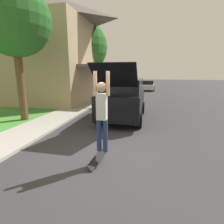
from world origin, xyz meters
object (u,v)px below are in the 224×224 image
object	(u,v)px
lawn_tree_near	(14,20)
car_down_street	(147,85)
suv_parked	(124,97)
lawn_tree_far	(81,47)
skateboarder	(102,111)
skateboard	(97,159)

from	to	relation	value
lawn_tree_near	car_down_street	size ratio (longest dim) A/B	1.50
suv_parked	lawn_tree_far	bearing A→B (deg)	125.58
suv_parked	car_down_street	bearing A→B (deg)	86.54
skateboarder	lawn_tree_far	bearing A→B (deg)	113.87
car_down_street	lawn_tree_far	bearing A→B (deg)	-125.34
lawn_tree_near	skateboard	xyz separation A→B (m)	(4.88, -3.38, -4.61)
skateboard	skateboarder	bearing A→B (deg)	18.52
lawn_tree_near	lawn_tree_far	bearing A→B (deg)	92.53
lawn_tree_near	skateboarder	world-z (taller)	lawn_tree_near
lawn_tree_near	suv_parked	bearing A→B (deg)	18.13
lawn_tree_far	skateboarder	bearing A→B (deg)	-66.13
suv_parked	car_down_street	size ratio (longest dim) A/B	1.26
skateboarder	lawn_tree_near	bearing A→B (deg)	146.43
lawn_tree_near	skateboarder	distance (m)	6.87
lawn_tree_far	suv_parked	world-z (taller)	lawn_tree_far
lawn_tree_far	skateboarder	size ratio (longest dim) A/B	3.48
suv_parked	car_down_street	world-z (taller)	suv_parked
suv_parked	car_down_street	xyz separation A→B (m)	(0.97, 16.09, -0.49)
skateboard	lawn_tree_far	bearing A→B (deg)	113.22
lawn_tree_far	skateboard	world-z (taller)	lawn_tree_far
lawn_tree_near	lawn_tree_far	xyz separation A→B (m)	(-0.39, 8.91, 0.02)
lawn_tree_near	skateboarder	xyz separation A→B (m)	(5.03, -3.33, -3.29)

